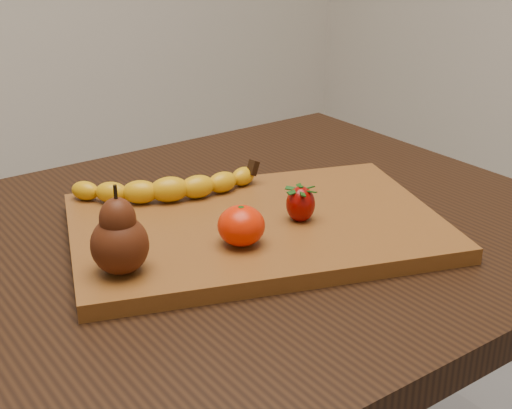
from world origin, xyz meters
TOP-DOWN VIEW (x-y plane):
  - table at (0.00, 0.00)m, footprint 1.00×0.70m
  - cutting_board at (0.08, -0.03)m, footprint 0.52×0.43m
  - banana at (0.02, 0.08)m, footprint 0.22×0.13m
  - pear at (-0.12, -0.05)m, footprint 0.07×0.07m
  - mandarin at (0.02, -0.07)m, footprint 0.06×0.06m
  - strawberry at (0.12, -0.06)m, footprint 0.04×0.04m

SIDE VIEW (x-z plane):
  - table at x=0.00m, z-range 0.28..1.04m
  - cutting_board at x=0.08m, z-range 0.76..0.78m
  - banana at x=0.02m, z-range 0.78..0.81m
  - strawberry at x=0.12m, z-range 0.78..0.83m
  - mandarin at x=0.02m, z-range 0.78..0.83m
  - pear at x=-0.12m, z-range 0.78..0.88m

